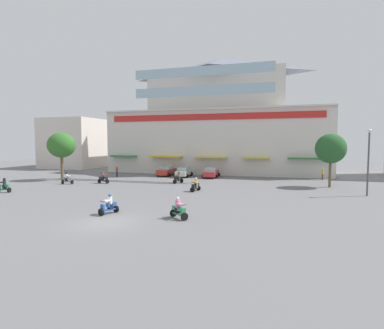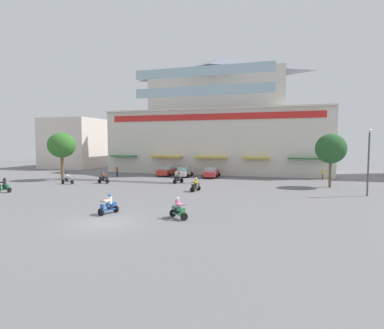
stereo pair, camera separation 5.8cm
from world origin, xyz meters
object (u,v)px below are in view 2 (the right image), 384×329
at_px(parked_car_1, 184,172).
at_px(streetlamp_near, 369,157).
at_px(scooter_rider_5, 196,186).
at_px(plaza_tree_0, 62,145).
at_px(scooter_rider_3, 178,210).
at_px(scooter_rider_6, 103,178).
at_px(scooter_rider_2, 178,178).
at_px(parked_car_0, 167,171).
at_px(parked_car_2, 211,172).
at_px(pedestrian_1, 323,173).
at_px(plaza_tree_1, 331,149).
at_px(scooter_rider_4, 67,179).
at_px(pedestrian_0, 117,171).
at_px(scooter_rider_0, 4,186).
at_px(scooter_rider_1, 109,206).

distance_m(parked_car_1, streetlamp_near, 24.89).
relative_size(parked_car_1, streetlamp_near, 0.70).
bearing_deg(scooter_rider_5, plaza_tree_0, 168.28).
relative_size(scooter_rider_3, scooter_rider_6, 0.97).
relative_size(scooter_rider_2, streetlamp_near, 0.24).
height_order(parked_car_0, scooter_rider_2, parked_car_0).
height_order(parked_car_2, streetlamp_near, streetlamp_near).
height_order(parked_car_0, pedestrian_1, pedestrian_1).
height_order(plaza_tree_1, streetlamp_near, streetlamp_near).
bearing_deg(parked_car_2, scooter_rider_2, -109.45).
relative_size(parked_car_2, streetlamp_near, 0.70).
bearing_deg(scooter_rider_4, parked_car_1, 46.03).
relative_size(parked_car_1, pedestrian_1, 2.70).
distance_m(scooter_rider_4, pedestrian_1, 33.88).
height_order(plaza_tree_0, scooter_rider_2, plaza_tree_0).
height_order(parked_car_0, pedestrian_0, pedestrian_0).
xyz_separation_m(scooter_rider_5, pedestrian_1, (14.20, 14.40, 0.36)).
height_order(parked_car_1, scooter_rider_0, scooter_rider_0).
height_order(plaza_tree_1, pedestrian_0, plaza_tree_1).
bearing_deg(parked_car_2, parked_car_1, -176.80).
relative_size(scooter_rider_0, scooter_rider_2, 0.97).
relative_size(pedestrian_0, pedestrian_1, 1.01).
xyz_separation_m(pedestrian_0, streetlamp_near, (31.78, -7.86, 2.83)).
bearing_deg(plaza_tree_1, streetlamp_near, -63.78).
height_order(scooter_rider_3, scooter_rider_4, scooter_rider_4).
bearing_deg(plaza_tree_1, scooter_rider_1, -132.49).
distance_m(plaza_tree_1, scooter_rider_0, 35.86).
distance_m(pedestrian_1, streetlamp_near, 13.05).
distance_m(parked_car_2, streetlamp_near, 21.37).
xyz_separation_m(parked_car_1, pedestrian_0, (-9.62, -3.06, 0.24)).
bearing_deg(parked_car_2, scooter_rider_1, -94.52).
bearing_deg(streetlamp_near, scooter_rider_5, -173.48).
distance_m(parked_car_1, scooter_rider_5, 13.93).
height_order(scooter_rider_2, streetlamp_near, streetlamp_near).
xyz_separation_m(plaza_tree_0, parked_car_0, (11.87, 9.05, -4.00)).
bearing_deg(streetlamp_near, scooter_rider_4, -178.37).
bearing_deg(plaza_tree_0, scooter_rider_5, -11.72).
height_order(plaza_tree_0, parked_car_2, plaza_tree_0).
height_order(parked_car_2, scooter_rider_0, scooter_rider_0).
bearing_deg(scooter_rider_0, plaza_tree_0, 97.68).
relative_size(plaza_tree_1, scooter_rider_1, 3.93).
distance_m(scooter_rider_4, scooter_rider_6, 4.34).
bearing_deg(plaza_tree_1, scooter_rider_4, -168.59).
xyz_separation_m(scooter_rider_2, pedestrian_1, (18.07, 8.73, 0.36)).
distance_m(plaza_tree_1, scooter_rider_1, 25.95).
relative_size(parked_car_0, pedestrian_0, 2.49).
height_order(parked_car_1, pedestrian_0, pedestrian_0).
xyz_separation_m(parked_car_0, pedestrian_0, (-6.63, -3.48, 0.18)).
xyz_separation_m(scooter_rider_1, pedestrian_0, (-11.84, 21.49, 0.36)).
xyz_separation_m(plaza_tree_0, scooter_rider_6, (7.31, -1.38, -4.15)).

